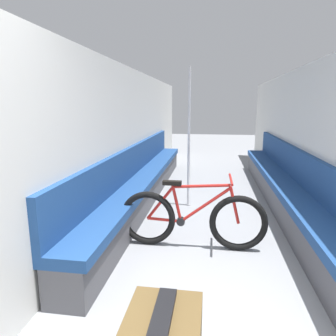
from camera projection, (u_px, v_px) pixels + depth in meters
name	position (u px, v px, depth m)	size (l,w,h in m)	color
wall_left	(124.00, 138.00, 4.52)	(0.10, 9.93, 2.09)	silver
wall_right	(309.00, 141.00, 4.14)	(0.10, 9.93, 2.09)	silver
bench_seat_row_left	(144.00, 182.00, 4.88)	(0.41, 5.60, 0.90)	#4C4C51
bench_seat_row_right	(283.00, 187.00, 4.56)	(0.41, 5.60, 0.90)	#4C4C51
bicycle	(192.00, 219.00, 3.23)	(1.59, 0.46, 0.79)	black
grab_pole_near	(189.00, 141.00, 4.46)	(0.08, 0.08, 2.07)	gray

